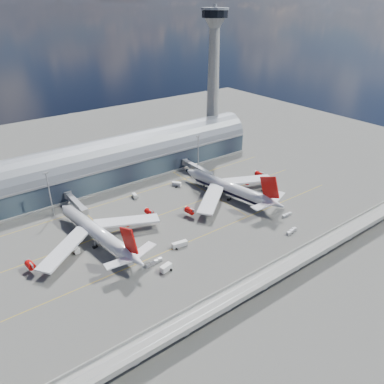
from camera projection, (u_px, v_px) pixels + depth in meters
ground at (186, 229)px, 193.07m from camera, size 500.00×500.00×0.00m
taxi_lines at (163, 212)px, 208.84m from camera, size 200.00×80.12×0.01m
terminal at (116, 162)px, 243.50m from camera, size 200.00×30.00×28.00m
control_tower at (213, 82)px, 273.60m from camera, size 19.00×19.00×103.00m
guideway at (265, 278)px, 151.41m from camera, size 220.00×8.50×7.20m
floodlight_mast_left at (50, 193)px, 199.57m from camera, size 3.00×0.70×25.70m
floodlight_mast_right at (198, 152)px, 252.53m from camera, size 3.00×0.70×25.70m
airliner_left at (98, 233)px, 178.83m from camera, size 68.42×71.97×21.93m
airliner_right at (230, 188)px, 221.87m from camera, size 69.18×72.38×23.03m
jet_bridge_left at (75, 202)px, 208.41m from camera, size 4.40×28.00×7.25m
jet_bridge_right at (196, 167)px, 251.02m from camera, size 4.40×32.00×7.25m
service_truck_0 at (75, 248)px, 175.57m from camera, size 2.83×7.19×2.93m
service_truck_1 at (166, 268)px, 162.77m from camera, size 5.79×3.52×3.14m
service_truck_2 at (180, 244)px, 178.70m from camera, size 7.83×3.45×2.74m
service_truck_3 at (265, 189)px, 230.94m from camera, size 4.47×5.35×2.47m
service_truck_4 at (135, 196)px, 223.03m from camera, size 2.76×4.66×2.54m
service_truck_5 at (177, 184)px, 236.90m from camera, size 5.06×6.10×2.82m
cargo_train_0 at (154, 263)px, 167.36m from camera, size 9.00×2.47×1.48m
cargo_train_1 at (287, 215)px, 204.17m from camera, size 6.80×1.61×1.51m
cargo_train_2 at (292, 231)px, 189.72m from camera, size 7.74×2.87×1.69m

